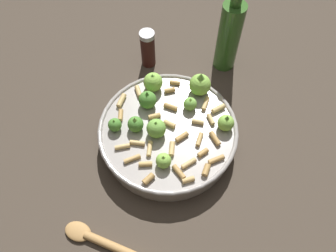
{
  "coord_description": "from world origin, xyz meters",
  "views": [
    {
      "loc": [
        -0.16,
        -0.32,
        0.64
      ],
      "look_at": [
        0.0,
        0.0,
        0.06
      ],
      "focal_mm": 35.51,
      "sensor_mm": 36.0,
      "label": 1
    }
  ],
  "objects": [
    {
      "name": "olive_oil_bottle",
      "position": [
        0.23,
        0.14,
        0.1
      ],
      "size": [
        0.05,
        0.05,
        0.23
      ],
      "color": "#336023",
      "rests_on": "ground"
    },
    {
      "name": "wooden_spoon",
      "position": [
        -0.19,
        -0.16,
        0.01
      ],
      "size": [
        0.17,
        0.18,
        0.02
      ],
      "color": "#B2844C",
      "rests_on": "ground"
    },
    {
      "name": "ground_plane",
      "position": [
        0.0,
        0.0,
        0.0
      ],
      "size": [
        2.4,
        2.4,
        0.0
      ],
      "primitive_type": "plane",
      "color": "#42382D"
    },
    {
      "name": "cooking_pan",
      "position": [
        0.0,
        0.0,
        0.03
      ],
      "size": [
        0.29,
        0.29,
        0.11
      ],
      "color": "#9E9993",
      "rests_on": "ground"
    },
    {
      "name": "pepper_shaker",
      "position": [
        0.06,
        0.22,
        0.05
      ],
      "size": [
        0.04,
        0.04,
        0.1
      ],
      "color": "#33140F",
      "rests_on": "ground"
    }
  ]
}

